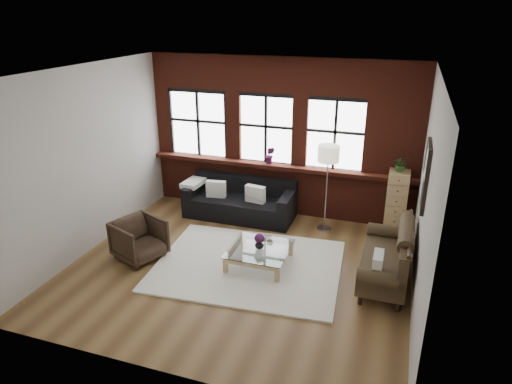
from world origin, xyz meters
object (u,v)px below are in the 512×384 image
(drawer_chest, at_px, (396,202))
(dark_sofa, at_px, (240,199))
(vase, at_px, (259,244))
(vintage_settee, at_px, (385,254))
(armchair, at_px, (139,239))
(coffee_table, at_px, (259,257))
(floor_lamp, at_px, (327,185))

(drawer_chest, bearing_deg, dark_sofa, -174.70)
(dark_sofa, bearing_deg, vase, -60.19)
(vintage_settee, xyz_separation_m, drawer_chest, (0.07, 1.81, 0.15))
(armchair, bearing_deg, vase, -57.26)
(drawer_chest, bearing_deg, armchair, -149.76)
(coffee_table, height_order, vase, vase)
(dark_sofa, distance_m, armchair, 2.37)
(armchair, xyz_separation_m, floor_lamp, (2.83, 2.10, 0.57))
(vintage_settee, relative_size, floor_lamp, 0.96)
(dark_sofa, xyz_separation_m, coffee_table, (0.98, -1.72, -0.24))
(dark_sofa, distance_m, vase, 1.98)
(coffee_table, xyz_separation_m, drawer_chest, (2.08, 2.00, 0.46))
(dark_sofa, distance_m, vintage_settee, 3.36)
(coffee_table, height_order, drawer_chest, drawer_chest)
(armchair, distance_m, drawer_chest, 4.77)
(vase, xyz_separation_m, drawer_chest, (2.08, 2.00, 0.22))
(dark_sofa, distance_m, drawer_chest, 3.08)
(coffee_table, bearing_deg, drawer_chest, 43.95)
(armchair, bearing_deg, dark_sofa, -4.81)
(vintage_settee, bearing_deg, armchair, -171.71)
(vintage_settee, xyz_separation_m, armchair, (-4.04, -0.59, -0.12))
(vase, bearing_deg, floor_lamp, 65.21)
(dark_sofa, height_order, drawer_chest, drawer_chest)
(coffee_table, distance_m, drawer_chest, 2.92)
(vase, bearing_deg, drawer_chest, 43.95)
(floor_lamp, bearing_deg, coffee_table, -114.79)
(dark_sofa, relative_size, drawer_chest, 1.79)
(armchair, distance_m, floor_lamp, 3.57)
(dark_sofa, relative_size, armchair, 2.90)
(coffee_table, xyz_separation_m, vase, (0.00, -0.00, 0.24))
(vintage_settee, xyz_separation_m, coffee_table, (-2.00, -0.19, -0.31))
(dark_sofa, bearing_deg, vintage_settee, -27.08)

